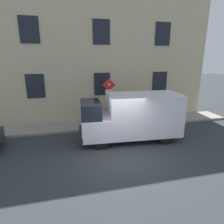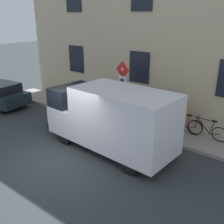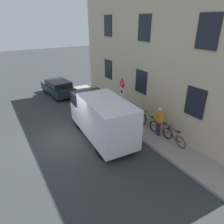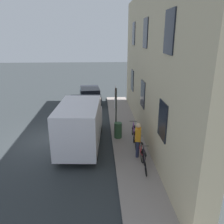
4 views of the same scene
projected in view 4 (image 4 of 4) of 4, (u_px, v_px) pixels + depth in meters
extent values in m
plane|color=#2D3235|center=(56.00, 138.00, 13.49)|extent=(80.00, 80.00, 0.00)
cube|color=gray|center=(127.00, 135.00, 13.69)|extent=(1.79, 17.41, 0.14)
cube|color=#C5B590|center=(151.00, 68.00, 12.47)|extent=(0.70, 15.41, 8.17)
cube|color=black|center=(163.00, 121.00, 8.91)|extent=(0.06, 1.10, 1.50)
cube|color=black|center=(143.00, 94.00, 12.92)|extent=(0.06, 1.10, 1.50)
cube|color=black|center=(132.00, 80.00, 16.93)|extent=(0.06, 1.10, 1.50)
cube|color=black|center=(169.00, 32.00, 7.87)|extent=(0.06, 1.10, 1.50)
cube|color=black|center=(146.00, 33.00, 11.88)|extent=(0.06, 1.10, 1.50)
cube|color=black|center=(134.00, 34.00, 15.89)|extent=(0.06, 1.10, 1.50)
cylinder|color=#474C47|center=(116.00, 113.00, 13.05)|extent=(0.09, 0.09, 2.86)
pyramid|color=silver|center=(115.00, 93.00, 12.68)|extent=(0.11, 0.50, 0.50)
pyramid|color=red|center=(115.00, 93.00, 12.68)|extent=(0.10, 0.56, 0.56)
cube|color=white|center=(115.00, 102.00, 12.86)|extent=(0.10, 0.44, 0.56)
cylinder|color=#1933B2|center=(115.00, 101.00, 12.84)|extent=(0.04, 0.24, 0.24)
cube|color=white|center=(79.00, 125.00, 11.64)|extent=(2.24, 3.92, 2.18)
cube|color=white|center=(86.00, 118.00, 14.28)|extent=(2.09, 1.53, 1.10)
cube|color=black|center=(85.00, 103.00, 14.19)|extent=(1.98, 1.10, 0.84)
cube|color=black|center=(87.00, 119.00, 15.10)|extent=(2.01, 0.29, 0.28)
cylinder|color=black|center=(71.00, 127.00, 14.22)|extent=(0.27, 0.77, 0.76)
cylinder|color=black|center=(100.00, 127.00, 14.20)|extent=(0.27, 0.77, 0.76)
cylinder|color=black|center=(59.00, 153.00, 11.06)|extent=(0.27, 0.77, 0.76)
cylinder|color=black|center=(95.00, 153.00, 11.05)|extent=(0.27, 0.77, 0.76)
cube|color=#19262C|center=(90.00, 96.00, 20.58)|extent=(2.12, 4.15, 0.64)
cube|color=black|center=(90.00, 91.00, 20.24)|extent=(1.83, 2.54, 0.60)
cylinder|color=black|center=(81.00, 96.00, 21.80)|extent=(0.24, 0.61, 0.60)
cylinder|color=black|center=(97.00, 95.00, 22.02)|extent=(0.24, 0.61, 0.60)
cylinder|color=black|center=(82.00, 103.00, 19.32)|extent=(0.24, 0.61, 0.60)
cylinder|color=black|center=(100.00, 103.00, 19.55)|extent=(0.24, 0.61, 0.60)
torus|color=black|center=(143.00, 156.00, 10.57)|extent=(0.17, 0.67, 0.66)
torus|color=black|center=(146.00, 169.00, 9.57)|extent=(0.17, 0.67, 0.66)
cylinder|color=black|center=(144.00, 156.00, 10.18)|extent=(0.08, 0.60, 0.60)
cylinder|color=black|center=(144.00, 151.00, 10.03)|extent=(0.09, 0.73, 0.07)
cylinder|color=black|center=(145.00, 160.00, 9.85)|extent=(0.05, 0.19, 0.55)
cylinder|color=black|center=(145.00, 167.00, 9.79)|extent=(0.07, 0.43, 0.12)
cylinder|color=black|center=(143.00, 152.00, 10.47)|extent=(0.04, 0.09, 0.50)
cube|color=black|center=(145.00, 155.00, 9.67)|extent=(0.10, 0.21, 0.06)
cylinder|color=#262626|center=(144.00, 146.00, 10.35)|extent=(0.46, 0.07, 0.03)
torus|color=black|center=(137.00, 146.00, 11.56)|extent=(0.20, 0.67, 0.66)
torus|color=black|center=(143.00, 156.00, 10.57)|extent=(0.20, 0.67, 0.66)
cylinder|color=red|center=(139.00, 145.00, 11.17)|extent=(0.10, 0.60, 0.60)
cylinder|color=red|center=(140.00, 141.00, 11.02)|extent=(0.11, 0.73, 0.07)
cylinder|color=red|center=(141.00, 149.00, 10.84)|extent=(0.05, 0.19, 0.55)
cylinder|color=red|center=(142.00, 155.00, 10.79)|extent=(0.08, 0.43, 0.12)
cylinder|color=red|center=(138.00, 141.00, 11.45)|extent=(0.04, 0.09, 0.50)
cube|color=black|center=(142.00, 144.00, 10.67)|extent=(0.10, 0.21, 0.06)
cylinder|color=#262626|center=(138.00, 136.00, 11.34)|extent=(0.46, 0.08, 0.03)
torus|color=black|center=(135.00, 137.00, 12.56)|extent=(0.17, 0.66, 0.66)
torus|color=black|center=(138.00, 146.00, 11.56)|extent=(0.17, 0.66, 0.66)
cylinder|color=green|center=(136.00, 136.00, 12.17)|extent=(0.05, 0.60, 0.60)
cylinder|color=green|center=(137.00, 132.00, 12.01)|extent=(0.05, 0.73, 0.07)
cylinder|color=green|center=(137.00, 139.00, 11.83)|extent=(0.04, 0.19, 0.55)
cylinder|color=green|center=(137.00, 144.00, 11.78)|extent=(0.05, 0.43, 0.12)
cylinder|color=green|center=(136.00, 133.00, 12.45)|extent=(0.04, 0.09, 0.50)
cube|color=black|center=(138.00, 134.00, 11.66)|extent=(0.09, 0.20, 0.06)
cylinder|color=#262626|center=(136.00, 128.00, 12.33)|extent=(0.46, 0.04, 0.03)
torus|color=black|center=(133.00, 129.00, 13.55)|extent=(0.17, 0.67, 0.66)
torus|color=black|center=(135.00, 137.00, 12.55)|extent=(0.17, 0.67, 0.66)
cylinder|color=purple|center=(134.00, 128.00, 13.16)|extent=(0.08, 0.60, 0.60)
cylinder|color=purple|center=(134.00, 125.00, 13.01)|extent=(0.08, 0.73, 0.07)
cylinder|color=purple|center=(134.00, 131.00, 12.83)|extent=(0.05, 0.19, 0.55)
cylinder|color=purple|center=(134.00, 136.00, 12.77)|extent=(0.06, 0.43, 0.12)
cylinder|color=purple|center=(133.00, 126.00, 13.45)|extent=(0.04, 0.09, 0.50)
cube|color=black|center=(134.00, 127.00, 12.65)|extent=(0.09, 0.20, 0.06)
cylinder|color=#262626|center=(133.00, 121.00, 13.33)|extent=(0.46, 0.06, 0.03)
cylinder|color=#262B47|center=(137.00, 149.00, 11.02)|extent=(0.16, 0.16, 0.85)
cylinder|color=#262B47|center=(138.00, 147.00, 11.19)|extent=(0.16, 0.16, 0.85)
cube|color=orange|center=(138.00, 134.00, 10.87)|extent=(0.34, 0.45, 0.62)
sphere|color=beige|center=(138.00, 126.00, 10.72)|extent=(0.22, 0.22, 0.22)
cylinder|color=#2D5133|center=(118.00, 130.00, 13.13)|extent=(0.44, 0.44, 0.90)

